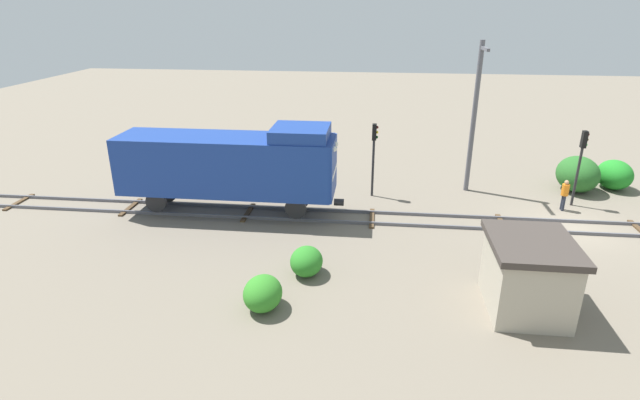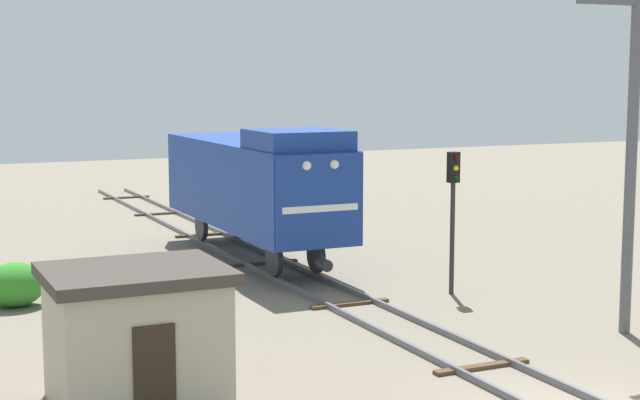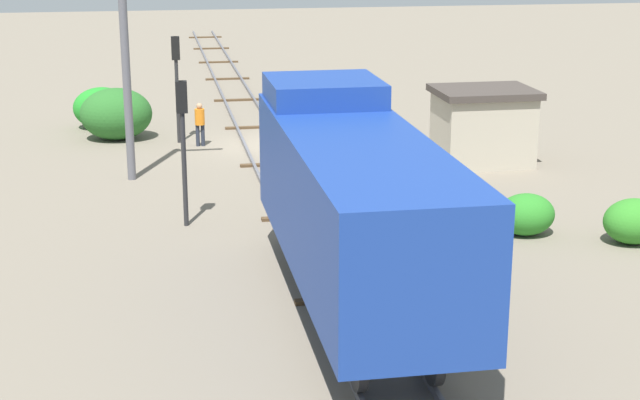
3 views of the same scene
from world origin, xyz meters
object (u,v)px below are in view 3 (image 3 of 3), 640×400
Objects in this scene: traffic_signal_near at (176,69)px; relay_hut at (483,126)px; traffic_signal_mid at (183,126)px; catenary_mast at (127,46)px; locomotive at (353,196)px; worker_near_track at (200,121)px.

relay_hut is at bearing 153.54° from traffic_signal_near.
traffic_signal_mid is 0.49× the size of catenary_mast.
locomotive is 13.88m from catenary_mast.
traffic_signal_mid is at bearing 88.96° from traffic_signal_near.
relay_hut reaches higher than worker_near_track.
locomotive is 15.04m from relay_hut.
traffic_signal_mid is 5.99m from catenary_mast.
traffic_signal_mid is at bearing 105.50° from catenary_mast.
worker_near_track is at bearing -95.58° from traffic_signal_mid.
relay_hut is at bearing -152.45° from traffic_signal_mid.
locomotive is 1.35× the size of catenary_mast.
catenary_mast is (1.54, -5.56, 1.61)m from traffic_signal_mid.
relay_hut is (-7.50, -12.97, -1.38)m from locomotive.
traffic_signal_near is 2.21m from worker_near_track.
relay_hut is (-12.44, -0.12, -3.16)m from catenary_mast.
catenary_mast reaches higher than traffic_signal_near.
locomotive is at bearing 99.92° from traffic_signal_near.
locomotive is at bearing 115.03° from traffic_signal_mid.
worker_near_track is 0.49× the size of relay_hut.
traffic_signal_near is at bearing -26.46° from relay_hut.
catenary_mast reaches higher than worker_near_track.
traffic_signal_mid is at bearing 27.55° from relay_hut.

